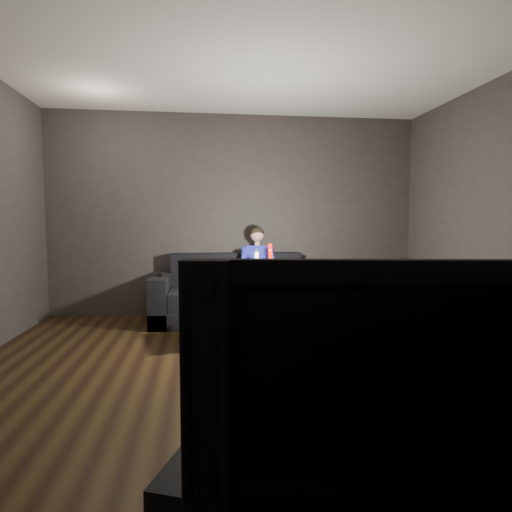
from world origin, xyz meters
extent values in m
plane|color=black|center=(0.00, 0.00, 0.00)|extent=(5.00, 5.00, 0.00)
cube|color=#35322F|center=(0.00, 2.50, 1.35)|extent=(5.00, 0.04, 2.70)
cube|color=#35322F|center=(0.00, -2.50, 1.35)|extent=(5.00, 0.04, 2.70)
cube|color=silver|center=(0.00, 0.00, 2.70)|extent=(5.00, 5.00, 0.02)
cube|color=black|center=(-0.02, 1.94, 0.09)|extent=(2.16, 0.93, 0.19)
cube|color=black|center=(-0.45, 1.85, 0.30)|extent=(0.84, 0.66, 0.23)
cube|color=black|center=(0.41, 1.85, 0.30)|extent=(0.84, 0.66, 0.23)
cube|color=black|center=(-0.02, 2.30, 0.62)|extent=(1.73, 0.22, 0.42)
cube|color=black|center=(-0.99, 1.94, 0.29)|extent=(0.22, 0.93, 0.59)
cube|color=black|center=(0.95, 1.94, 0.29)|extent=(0.22, 0.93, 0.59)
cube|color=black|center=(0.22, 1.83, 0.48)|extent=(0.29, 0.37, 0.14)
cube|color=#190F87|center=(0.22, 2.02, 0.74)|extent=(0.29, 0.21, 0.41)
cube|color=#E5A800|center=(0.22, 1.94, 0.80)|extent=(0.09, 0.09, 0.10)
cube|color=#AE391F|center=(0.22, 1.94, 0.80)|extent=(0.06, 0.06, 0.06)
cylinder|color=tan|center=(0.22, 2.02, 0.97)|extent=(0.07, 0.07, 0.06)
sphere|color=tan|center=(0.22, 2.02, 1.08)|extent=(0.18, 0.18, 0.18)
ellipsoid|color=black|center=(0.22, 2.03, 1.10)|extent=(0.19, 0.19, 0.16)
cylinder|color=#190F87|center=(0.04, 1.96, 0.82)|extent=(0.08, 0.22, 0.19)
cylinder|color=#190F87|center=(0.40, 1.96, 0.82)|extent=(0.08, 0.22, 0.19)
cylinder|color=tan|center=(0.10, 1.80, 0.77)|extent=(0.14, 0.23, 0.10)
cylinder|color=tan|center=(0.36, 1.80, 0.77)|extent=(0.14, 0.23, 0.10)
sphere|color=tan|center=(0.15, 1.71, 0.76)|extent=(0.08, 0.08, 0.08)
sphere|color=tan|center=(0.31, 1.71, 0.76)|extent=(0.08, 0.08, 0.08)
cylinder|color=tan|center=(0.15, 1.63, 0.27)|extent=(0.09, 0.09, 0.33)
cylinder|color=tan|center=(0.30, 1.63, 0.27)|extent=(0.09, 0.09, 0.33)
cube|color=#C31302|center=(0.31, 1.50, 0.90)|extent=(0.06, 0.07, 0.19)
cube|color=maroon|center=(0.31, 1.48, 0.96)|extent=(0.03, 0.01, 0.03)
cylinder|color=white|center=(0.31, 1.48, 0.89)|extent=(0.02, 0.01, 0.02)
ellipsoid|color=white|center=(0.15, 1.50, 0.86)|extent=(0.07, 0.09, 0.14)
cylinder|color=black|center=(0.15, 1.47, 0.92)|extent=(0.03, 0.01, 0.02)
cube|color=black|center=(-0.99, 1.90, 0.60)|extent=(0.06, 0.16, 0.03)
cube|color=black|center=(-0.99, 1.95, 0.62)|extent=(0.02, 0.02, 0.00)
cube|color=black|center=(-0.10, 1.07, 0.36)|extent=(1.16, 0.76, 0.05)
cube|color=black|center=(-0.58, 0.85, 0.17)|extent=(0.06, 0.06, 0.34)
cube|color=black|center=(0.38, 0.85, 0.17)|extent=(0.06, 0.06, 0.34)
cube|color=black|center=(-0.58, 1.28, 0.17)|extent=(0.06, 0.06, 0.34)
cube|color=black|center=(0.38, 1.28, 0.17)|extent=(0.06, 0.06, 0.34)
imported|color=black|center=(0.07, -2.27, 0.82)|extent=(1.17, 0.33, 0.67)
camera|label=1|loc=(-0.47, -3.38, 1.25)|focal=30.00mm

